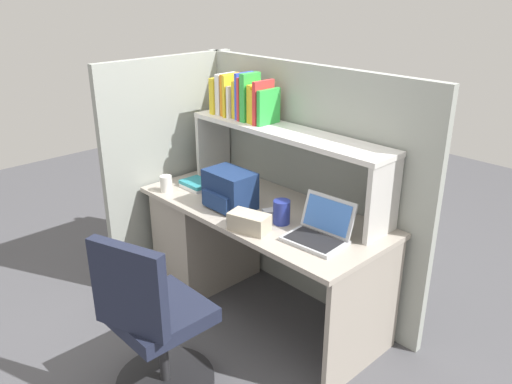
{
  "coord_description": "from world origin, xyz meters",
  "views": [
    {
      "loc": [
        2.03,
        -1.98,
        2.0
      ],
      "look_at": [
        0.0,
        -0.05,
        0.85
      ],
      "focal_mm": 36.24,
      "sensor_mm": 36.0,
      "label": 1
    }
  ],
  "objects_px": {
    "snack_canister": "(282,212)",
    "backpack": "(229,190)",
    "laptop": "(319,231)",
    "office_chair": "(154,329)",
    "tissue_box": "(249,222)",
    "computer_mouse": "(272,212)",
    "paper_cup": "(166,184)"
  },
  "relations": [
    {
      "from": "computer_mouse",
      "to": "tissue_box",
      "type": "height_order",
      "value": "tissue_box"
    },
    {
      "from": "computer_mouse",
      "to": "snack_canister",
      "type": "height_order",
      "value": "snack_canister"
    },
    {
      "from": "snack_canister",
      "to": "office_chair",
      "type": "xyz_separation_m",
      "value": [
        -0.07,
        -0.83,
        -0.4
      ]
    },
    {
      "from": "computer_mouse",
      "to": "office_chair",
      "type": "relative_size",
      "value": 0.11
    },
    {
      "from": "office_chair",
      "to": "computer_mouse",
      "type": "bearing_deg",
      "value": -105.5
    },
    {
      "from": "tissue_box",
      "to": "snack_canister",
      "type": "relative_size",
      "value": 1.61
    },
    {
      "from": "backpack",
      "to": "computer_mouse",
      "type": "xyz_separation_m",
      "value": [
        0.26,
        0.11,
        -0.09
      ]
    },
    {
      "from": "laptop",
      "to": "paper_cup",
      "type": "xyz_separation_m",
      "value": [
        -1.12,
        -0.2,
        0.0
      ]
    },
    {
      "from": "snack_canister",
      "to": "office_chair",
      "type": "bearing_deg",
      "value": -95.12
    },
    {
      "from": "paper_cup",
      "to": "snack_canister",
      "type": "distance_m",
      "value": 0.87
    },
    {
      "from": "laptop",
      "to": "snack_canister",
      "type": "xyz_separation_m",
      "value": [
        -0.28,
        0.0,
        0.02
      ]
    },
    {
      "from": "laptop",
      "to": "backpack",
      "type": "bearing_deg",
      "value": -174.69
    },
    {
      "from": "office_chair",
      "to": "tissue_box",
      "type": "bearing_deg",
      "value": -110.0
    },
    {
      "from": "tissue_box",
      "to": "snack_canister",
      "type": "distance_m",
      "value": 0.2
    },
    {
      "from": "backpack",
      "to": "paper_cup",
      "type": "bearing_deg",
      "value": -163.62
    },
    {
      "from": "paper_cup",
      "to": "office_chair",
      "type": "distance_m",
      "value": 1.07
    },
    {
      "from": "paper_cup",
      "to": "tissue_box",
      "type": "height_order",
      "value": "paper_cup"
    },
    {
      "from": "laptop",
      "to": "office_chair",
      "type": "xyz_separation_m",
      "value": [
        -0.35,
        -0.83,
        -0.39
      ]
    },
    {
      "from": "laptop",
      "to": "snack_canister",
      "type": "bearing_deg",
      "value": 179.81
    },
    {
      "from": "computer_mouse",
      "to": "paper_cup",
      "type": "height_order",
      "value": "paper_cup"
    },
    {
      "from": "office_chair",
      "to": "paper_cup",
      "type": "bearing_deg",
      "value": -57.89
    },
    {
      "from": "paper_cup",
      "to": "office_chair",
      "type": "relative_size",
      "value": 0.11
    },
    {
      "from": "paper_cup",
      "to": "laptop",
      "type": "bearing_deg",
      "value": 10.01
    },
    {
      "from": "laptop",
      "to": "paper_cup",
      "type": "relative_size",
      "value": 3.09
    },
    {
      "from": "tissue_box",
      "to": "office_chair",
      "type": "relative_size",
      "value": 0.24
    },
    {
      "from": "computer_mouse",
      "to": "snack_canister",
      "type": "relative_size",
      "value": 0.76
    },
    {
      "from": "tissue_box",
      "to": "computer_mouse",
      "type": "bearing_deg",
      "value": 89.4
    },
    {
      "from": "laptop",
      "to": "computer_mouse",
      "type": "distance_m",
      "value": 0.4
    },
    {
      "from": "snack_canister",
      "to": "backpack",
      "type": "bearing_deg",
      "value": -170.69
    },
    {
      "from": "laptop",
      "to": "tissue_box",
      "type": "distance_m",
      "value": 0.39
    },
    {
      "from": "paper_cup",
      "to": "snack_canister",
      "type": "xyz_separation_m",
      "value": [
        0.84,
        0.2,
        0.02
      ]
    },
    {
      "from": "backpack",
      "to": "tissue_box",
      "type": "relative_size",
      "value": 1.36
    }
  ]
}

